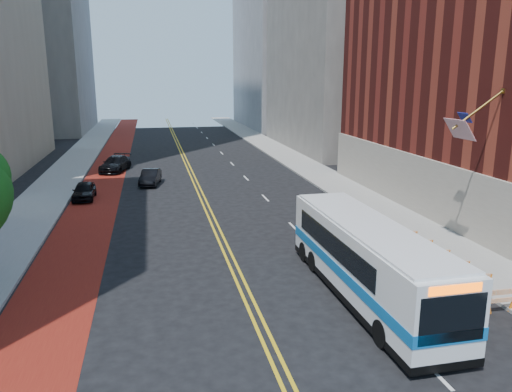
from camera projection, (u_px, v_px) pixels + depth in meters
The scene contains 12 objects.
ground at pixel (274, 354), 16.97m from camera, with size 160.00×160.00×0.00m, color black.
sidewalk_left at pixel (55, 185), 43.07m from camera, with size 4.00×140.00×0.15m, color gray.
sidewalk_right at pixel (319, 174), 47.91m from camera, with size 4.00×140.00×0.15m, color gray.
bus_lane_paint at pixel (102, 184), 43.87m from camera, with size 3.60×140.00×0.01m, color maroon.
center_line_inner at pixel (192, 180), 45.47m from camera, with size 0.14×140.00×0.01m, color gold.
center_line_outer at pixel (196, 180), 45.54m from camera, with size 0.14×140.00×0.01m, color gold.
lane_dashes at pixel (232, 164), 54.08m from camera, with size 0.14×98.20×0.01m.
construction_barriers at pixel (466, 275), 22.01m from camera, with size 1.42×10.91×1.00m.
transit_bus at pixel (366, 259), 21.06m from camera, with size 2.80×11.98×3.28m.
car_a at pixel (84, 191), 38.32m from camera, with size 1.56×3.87×1.32m, color black.
car_b at pixel (150, 177), 43.56m from camera, with size 1.42×4.06×1.34m, color black.
car_c at pixel (115, 164), 49.72m from camera, with size 2.09×5.15×1.49m, color black.
Camera 1 is at (-3.75, -14.79, 9.21)m, focal length 35.00 mm.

